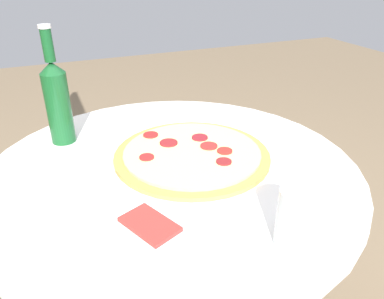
{
  "coord_description": "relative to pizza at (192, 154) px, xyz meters",
  "views": [
    {
      "loc": [
        -0.69,
        0.24,
        1.16
      ],
      "look_at": [
        0.02,
        -0.06,
        0.75
      ],
      "focal_mm": 35.0,
      "sensor_mm": 36.0,
      "label": 1
    }
  ],
  "objects": [
    {
      "name": "table",
      "position": [
        -0.02,
        0.06,
        -0.19
      ],
      "size": [
        0.84,
        0.84,
        0.73
      ],
      "color": "white",
      "rests_on": "ground_plane"
    },
    {
      "name": "pizza",
      "position": [
        0.0,
        0.0,
        0.0
      ],
      "size": [
        0.37,
        0.37,
        0.02
      ],
      "color": "#C68E47",
      "rests_on": "table"
    },
    {
      "name": "beer_bottle",
      "position": [
        0.21,
        0.27,
        0.1
      ],
      "size": [
        0.06,
        0.06,
        0.29
      ],
      "color": "#144C23",
      "rests_on": "table"
    },
    {
      "name": "drinking_glass",
      "position": [
        -0.34,
        -0.04,
        0.04
      ],
      "size": [
        0.07,
        0.07,
        0.1
      ],
      "color": "silver",
      "rests_on": "table"
    },
    {
      "name": "napkin",
      "position": [
        -0.2,
        0.17,
        -0.0
      ],
      "size": [
        0.12,
        0.1,
        0.01
      ],
      "color": "red",
      "rests_on": "table"
    }
  ]
}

